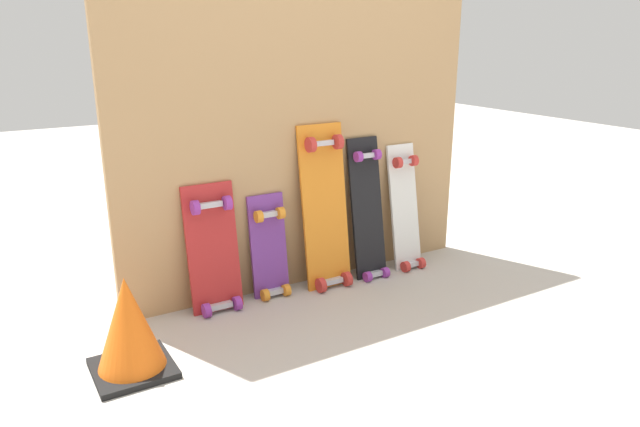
% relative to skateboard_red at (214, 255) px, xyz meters
% --- Properties ---
extents(ground_plane, '(12.00, 12.00, 0.00)m').
position_rel_skateboard_red_xyz_m(ground_plane, '(0.51, 0.01, -0.25)').
color(ground_plane, '#B2AAA0').
extents(plywood_wall_panel, '(1.84, 0.04, 1.62)m').
position_rel_skateboard_red_xyz_m(plywood_wall_panel, '(0.51, 0.08, 0.55)').
color(plywood_wall_panel, tan).
rests_on(plywood_wall_panel, ground).
extents(skateboard_red, '(0.23, 0.16, 0.64)m').
position_rel_skateboard_red_xyz_m(skateboard_red, '(0.00, 0.00, 0.00)').
color(skateboard_red, '#B22626').
rests_on(skateboard_red, ground).
extents(skateboard_purple, '(0.18, 0.13, 0.55)m').
position_rel_skateboard_red_xyz_m(skateboard_purple, '(0.28, 0.01, -0.04)').
color(skateboard_purple, '#6B338C').
rests_on(skateboard_purple, ground).
extents(skateboard_orange, '(0.24, 0.19, 0.85)m').
position_rel_skateboard_red_xyz_m(skateboard_orange, '(0.57, -0.01, 0.11)').
color(skateboard_orange, orange).
rests_on(skateboard_orange, ground).
extents(skateboard_black, '(0.18, 0.19, 0.77)m').
position_rel_skateboard_red_xyz_m(skateboard_black, '(0.81, -0.02, 0.06)').
color(skateboard_black, black).
rests_on(skateboard_black, ground).
extents(skateboard_white, '(0.17, 0.19, 0.72)m').
position_rel_skateboard_red_xyz_m(skateboard_white, '(1.05, -0.02, 0.03)').
color(skateboard_white, silver).
rests_on(skateboard_white, ground).
extents(traffic_cone, '(0.28, 0.28, 0.37)m').
position_rel_skateboard_red_xyz_m(traffic_cone, '(-0.46, -0.34, -0.07)').
color(traffic_cone, black).
rests_on(traffic_cone, ground).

